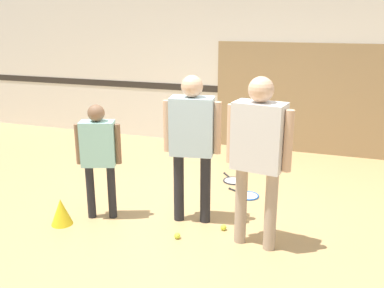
# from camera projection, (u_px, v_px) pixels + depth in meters

# --- Properties ---
(ground_plane) EXTENTS (16.00, 16.00, 0.00)m
(ground_plane) POSITION_uv_depth(u_px,v_px,m) (198.00, 218.00, 5.04)
(ground_plane) COLOR tan
(wall_back) EXTENTS (16.00, 0.07, 3.20)m
(wall_back) POSITION_uv_depth(u_px,v_px,m) (255.00, 58.00, 7.43)
(wall_back) COLOR silver
(wall_back) RESTS_ON ground_plane
(wall_panel) EXTENTS (3.24, 0.05, 1.88)m
(wall_panel) POSITION_uv_depth(u_px,v_px,m) (310.00, 99.00, 7.25)
(wall_panel) COLOR #9E7F56
(wall_panel) RESTS_ON ground_plane
(person_instructor) EXTENTS (0.63, 0.34, 1.69)m
(person_instructor) POSITION_uv_depth(u_px,v_px,m) (192.00, 134.00, 4.70)
(person_instructor) COLOR #232328
(person_instructor) RESTS_ON ground_plane
(person_student_left) EXTENTS (0.49, 0.33, 1.36)m
(person_student_left) POSITION_uv_depth(u_px,v_px,m) (98.00, 149.00, 4.85)
(person_student_left) COLOR #232328
(person_student_left) RESTS_ON ground_plane
(person_student_right) EXTENTS (0.66, 0.34, 1.75)m
(person_student_right) POSITION_uv_depth(u_px,v_px,m) (258.00, 145.00, 4.15)
(person_student_right) COLOR tan
(person_student_right) RESTS_ON ground_plane
(racket_spare_on_floor) EXTENTS (0.51, 0.40, 0.03)m
(racket_spare_on_floor) POSITION_uv_depth(u_px,v_px,m) (247.00, 195.00, 5.67)
(racket_spare_on_floor) COLOR blue
(racket_spare_on_floor) RESTS_ON ground_plane
(racket_second_spare) EXTENTS (0.44, 0.49, 0.03)m
(racket_second_spare) POSITION_uv_depth(u_px,v_px,m) (233.00, 180.00, 6.19)
(racket_second_spare) COLOR #28282D
(racket_second_spare) RESTS_ON ground_plane
(tennis_ball_near_instructor) EXTENTS (0.07, 0.07, 0.07)m
(tennis_ball_near_instructor) POSITION_uv_depth(u_px,v_px,m) (177.00, 236.00, 4.58)
(tennis_ball_near_instructor) COLOR #CCE038
(tennis_ball_near_instructor) RESTS_ON ground_plane
(tennis_ball_by_spare_racket) EXTENTS (0.07, 0.07, 0.07)m
(tennis_ball_by_spare_racket) POSITION_uv_depth(u_px,v_px,m) (244.00, 187.00, 5.90)
(tennis_ball_by_spare_racket) COLOR #CCE038
(tennis_ball_by_spare_racket) RESTS_ON ground_plane
(tennis_ball_stray_left) EXTENTS (0.07, 0.07, 0.07)m
(tennis_ball_stray_left) POSITION_uv_depth(u_px,v_px,m) (223.00, 227.00, 4.76)
(tennis_ball_stray_left) COLOR #CCE038
(tennis_ball_stray_left) RESTS_ON ground_plane
(training_cone) EXTENTS (0.25, 0.25, 0.31)m
(training_cone) POSITION_uv_depth(u_px,v_px,m) (61.00, 212.00, 4.87)
(training_cone) COLOR yellow
(training_cone) RESTS_ON ground_plane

